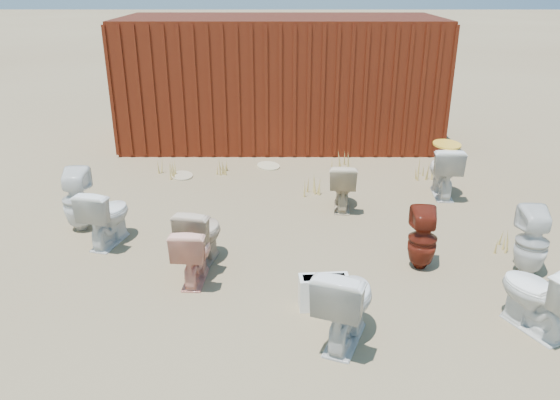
{
  "coord_description": "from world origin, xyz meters",
  "views": [
    {
      "loc": [
        0.01,
        -5.63,
        3.13
      ],
      "look_at": [
        0.0,
        0.6,
        0.55
      ],
      "focal_mm": 35.0,
      "sensor_mm": 36.0,
      "label": 1
    }
  ],
  "objects_px": {
    "toilet_back_beige_right": "(342,185)",
    "toilet_back_e": "(532,242)",
    "toilet_back_yellowlid": "(444,170)",
    "loose_tank": "(324,292)",
    "toilet_back_beige_left": "(201,234)",
    "shipping_container": "(280,80)",
    "toilet_front_pink": "(193,253)",
    "toilet_front_e": "(538,294)",
    "toilet_front_c": "(346,302)",
    "toilet_front_maroon": "(422,239)",
    "toilet_back_a": "(77,200)",
    "toilet_front_a": "(106,215)"
  },
  "relations": [
    {
      "from": "toilet_back_beige_right",
      "to": "toilet_back_e",
      "type": "distance_m",
      "value": 2.68
    },
    {
      "from": "toilet_back_yellowlid",
      "to": "loose_tank",
      "type": "relative_size",
      "value": 1.59
    },
    {
      "from": "toilet_back_beige_left",
      "to": "loose_tank",
      "type": "bearing_deg",
      "value": 158.35
    },
    {
      "from": "shipping_container",
      "to": "toilet_front_pink",
      "type": "height_order",
      "value": "shipping_container"
    },
    {
      "from": "loose_tank",
      "to": "toilet_back_beige_right",
      "type": "bearing_deg",
      "value": 75.69
    },
    {
      "from": "toilet_front_e",
      "to": "toilet_back_yellowlid",
      "type": "height_order",
      "value": "toilet_back_yellowlid"
    },
    {
      "from": "toilet_front_c",
      "to": "loose_tank",
      "type": "distance_m",
      "value": 0.6
    },
    {
      "from": "toilet_front_maroon",
      "to": "toilet_front_c",
      "type": "bearing_deg",
      "value": 58.54
    },
    {
      "from": "toilet_front_c",
      "to": "toilet_front_maroon",
      "type": "xyz_separation_m",
      "value": [
        1.02,
        1.36,
        -0.05
      ]
    },
    {
      "from": "toilet_back_a",
      "to": "toilet_back_beige_right",
      "type": "bearing_deg",
      "value": -172.13
    },
    {
      "from": "shipping_container",
      "to": "toilet_back_yellowlid",
      "type": "height_order",
      "value": "shipping_container"
    },
    {
      "from": "toilet_back_a",
      "to": "toilet_back_yellowlid",
      "type": "distance_m",
      "value": 5.26
    },
    {
      "from": "toilet_back_a",
      "to": "toilet_back_beige_left",
      "type": "distance_m",
      "value": 1.96
    },
    {
      "from": "shipping_container",
      "to": "toilet_back_beige_right",
      "type": "relative_size",
      "value": 8.64
    },
    {
      "from": "toilet_back_beige_right",
      "to": "toilet_back_yellowlid",
      "type": "xyz_separation_m",
      "value": [
        1.58,
        0.49,
        0.05
      ]
    },
    {
      "from": "toilet_front_a",
      "to": "toilet_back_e",
      "type": "distance_m",
      "value": 5.0
    },
    {
      "from": "toilet_front_maroon",
      "to": "toilet_back_yellowlid",
      "type": "relative_size",
      "value": 0.91
    },
    {
      "from": "toilet_front_e",
      "to": "toilet_back_yellowlid",
      "type": "relative_size",
      "value": 0.96
    },
    {
      "from": "toilet_front_pink",
      "to": "toilet_back_beige_right",
      "type": "relative_size",
      "value": 0.98
    },
    {
      "from": "toilet_back_yellowlid",
      "to": "loose_tank",
      "type": "distance_m",
      "value": 3.67
    },
    {
      "from": "toilet_back_a",
      "to": "toilet_back_e",
      "type": "xyz_separation_m",
      "value": [
        5.43,
        -1.16,
        -0.02
      ]
    },
    {
      "from": "toilet_front_e",
      "to": "toilet_back_a",
      "type": "distance_m",
      "value": 5.51
    },
    {
      "from": "toilet_front_maroon",
      "to": "toilet_back_beige_right",
      "type": "distance_m",
      "value": 1.89
    },
    {
      "from": "toilet_front_a",
      "to": "toilet_back_e",
      "type": "relative_size",
      "value": 0.95
    },
    {
      "from": "toilet_front_c",
      "to": "toilet_front_maroon",
      "type": "relative_size",
      "value": 1.13
    },
    {
      "from": "shipping_container",
      "to": "toilet_front_a",
      "type": "height_order",
      "value": "shipping_container"
    },
    {
      "from": "toilet_back_a",
      "to": "toilet_front_pink",
      "type": "bearing_deg",
      "value": 138.81
    },
    {
      "from": "toilet_back_beige_right",
      "to": "toilet_back_e",
      "type": "relative_size",
      "value": 0.87
    },
    {
      "from": "toilet_front_maroon",
      "to": "toilet_back_yellowlid",
      "type": "bearing_deg",
      "value": -105.38
    },
    {
      "from": "toilet_front_maroon",
      "to": "toilet_back_a",
      "type": "height_order",
      "value": "toilet_back_a"
    },
    {
      "from": "shipping_container",
      "to": "toilet_front_c",
      "type": "bearing_deg",
      "value": -84.89
    },
    {
      "from": "toilet_front_a",
      "to": "loose_tank",
      "type": "xyz_separation_m",
      "value": [
        2.59,
        -1.44,
        -0.2
      ]
    },
    {
      "from": "toilet_front_c",
      "to": "toilet_back_beige_left",
      "type": "height_order",
      "value": "toilet_front_c"
    },
    {
      "from": "toilet_front_pink",
      "to": "toilet_back_a",
      "type": "xyz_separation_m",
      "value": [
        -1.7,
        1.3,
        0.08
      ]
    },
    {
      "from": "toilet_front_maroon",
      "to": "toilet_back_e",
      "type": "bearing_deg",
      "value": 178.52
    },
    {
      "from": "toilet_back_beige_right",
      "to": "toilet_back_e",
      "type": "bearing_deg",
      "value": 140.42
    },
    {
      "from": "shipping_container",
      "to": "toilet_front_e",
      "type": "distance_m",
      "value": 6.96
    },
    {
      "from": "toilet_front_pink",
      "to": "loose_tank",
      "type": "distance_m",
      "value": 1.49
    },
    {
      "from": "toilet_front_a",
      "to": "toilet_front_pink",
      "type": "height_order",
      "value": "toilet_front_a"
    },
    {
      "from": "toilet_front_c",
      "to": "toilet_front_e",
      "type": "bearing_deg",
      "value": -152.86
    },
    {
      "from": "toilet_front_a",
      "to": "toilet_back_a",
      "type": "relative_size",
      "value": 0.91
    },
    {
      "from": "toilet_front_maroon",
      "to": "toilet_back_beige_left",
      "type": "relative_size",
      "value": 0.99
    },
    {
      "from": "toilet_back_beige_right",
      "to": "toilet_back_a",
      "type": "bearing_deg",
      "value": 16.88
    },
    {
      "from": "toilet_back_beige_left",
      "to": "toilet_back_beige_right",
      "type": "bearing_deg",
      "value": -125.05
    },
    {
      "from": "toilet_front_maroon",
      "to": "toilet_front_a",
      "type": "bearing_deg",
      "value": -3.8
    },
    {
      "from": "toilet_front_maroon",
      "to": "toilet_back_e",
      "type": "relative_size",
      "value": 0.91
    },
    {
      "from": "toilet_back_yellowlid",
      "to": "toilet_front_pink",
      "type": "bearing_deg",
      "value": 40.92
    },
    {
      "from": "toilet_front_a",
      "to": "shipping_container",
      "type": "bearing_deg",
      "value": -100.43
    },
    {
      "from": "shipping_container",
      "to": "toilet_back_a",
      "type": "bearing_deg",
      "value": -121.69
    },
    {
      "from": "toilet_front_c",
      "to": "loose_tank",
      "type": "bearing_deg",
      "value": -52.67
    }
  ]
}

